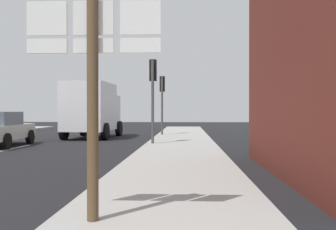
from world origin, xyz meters
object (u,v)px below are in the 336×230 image
object	(u,v)px
delivery_truck	(92,109)
traffic_light_near_right	(153,82)
traffic_light_far_right	(162,92)
route_sign_post	(93,68)

from	to	relation	value
delivery_truck	traffic_light_near_right	size ratio (longest dim) A/B	1.38
delivery_truck	traffic_light_near_right	xyz separation A→B (m)	(3.85, -5.06, 1.07)
delivery_truck	traffic_light_far_right	distance (m)	4.17
delivery_truck	traffic_light_far_right	world-z (taller)	traffic_light_far_right
route_sign_post	traffic_light_far_right	bearing A→B (deg)	90.85
delivery_truck	route_sign_post	size ratio (longest dim) A/B	1.59
traffic_light_far_right	traffic_light_near_right	size ratio (longest dim) A/B	0.97
delivery_truck	traffic_light_near_right	world-z (taller)	traffic_light_near_right
delivery_truck	traffic_light_far_right	xyz separation A→B (m)	(3.85, 1.27, 0.99)
traffic_light_near_right	traffic_light_far_right	bearing A→B (deg)	90.00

